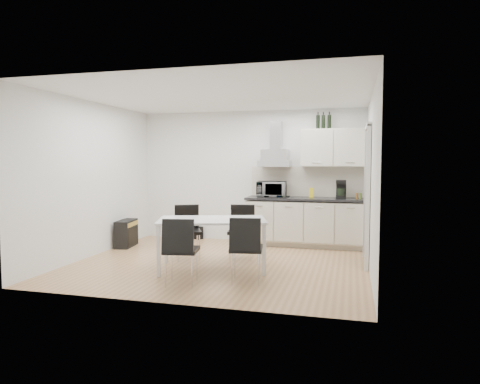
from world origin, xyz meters
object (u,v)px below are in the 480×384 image
object	(u,v)px
chair_far_left	(188,232)
chair_near_right	(246,249)
chair_near_left	(181,251)
guitar_amp	(126,233)
dining_table	(212,224)
chair_far_right	(242,232)
floor_speaker	(198,233)
kitchenette	(308,202)

from	to	relation	value
chair_far_left	chair_near_right	bearing A→B (deg)	113.02
chair_near_left	guitar_amp	distance (m)	2.86
chair_near_right	guitar_amp	xyz separation A→B (m)	(-2.76, 1.77, -0.19)
dining_table	chair_far_left	xyz separation A→B (m)	(-0.59, 0.53, -0.24)
dining_table	chair_near_left	distance (m)	0.89
chair_near_right	guitar_amp	distance (m)	3.28
chair_far_right	chair_near_right	distance (m)	1.37
guitar_amp	chair_far_right	bearing A→B (deg)	-19.89
chair_near_left	floor_speaker	bearing A→B (deg)	96.30
dining_table	guitar_amp	world-z (taller)	dining_table
guitar_amp	dining_table	bearing A→B (deg)	-39.15
chair_near_left	floor_speaker	xyz separation A→B (m)	(-0.93, 3.15, -0.31)
guitar_amp	chair_near_left	bearing A→B (deg)	-55.48
chair_far_left	floor_speaker	distance (m)	1.86
chair_far_right	chair_far_left	bearing A→B (deg)	7.97
kitchenette	chair_near_left	bearing A→B (deg)	-113.80
dining_table	guitar_amp	size ratio (longest dim) A/B	2.77
chair_far_left	chair_near_left	world-z (taller)	same
guitar_amp	chair_far_left	bearing A→B (deg)	-33.70
dining_table	chair_near_left	size ratio (longest dim) A/B	1.99
kitchenette	chair_near_left	distance (m)	3.29
chair_near_left	floor_speaker	world-z (taller)	chair_near_left
kitchenette	chair_near_left	size ratio (longest dim) A/B	2.86
kitchenette	chair_far_right	world-z (taller)	kitchenette
dining_table	chair_near_right	xyz separation A→B (m)	(0.65, -0.54, -0.24)
chair_near_right	floor_speaker	xyz separation A→B (m)	(-1.72, 2.85, -0.31)
kitchenette	chair_near_right	world-z (taller)	kitchenette
chair_near_left	dining_table	bearing A→B (deg)	70.78
kitchenette	guitar_amp	distance (m)	3.46
kitchenette	chair_far_right	xyz separation A→B (m)	(-0.93, -1.37, -0.39)
dining_table	chair_near_right	size ratio (longest dim) A/B	1.99
chair_far_right	guitar_amp	xyz separation A→B (m)	(-2.35, 0.45, -0.19)
chair_near_right	floor_speaker	bearing A→B (deg)	111.87
dining_table	chair_near_right	distance (m)	0.88
floor_speaker	dining_table	bearing A→B (deg)	-40.26
chair_far_right	floor_speaker	xyz separation A→B (m)	(-1.32, 1.53, -0.31)
kitchenette	chair_far_right	size ratio (longest dim) A/B	2.86
chair_far_left	dining_table	bearing A→B (deg)	112.09
kitchenette	guitar_amp	xyz separation A→B (m)	(-3.29, -0.92, -0.58)
dining_table	kitchenette	bearing A→B (deg)	43.96
chair_near_left	kitchenette	bearing A→B (deg)	56.04
chair_far_right	chair_near_right	xyz separation A→B (m)	(0.40, -1.31, 0.00)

